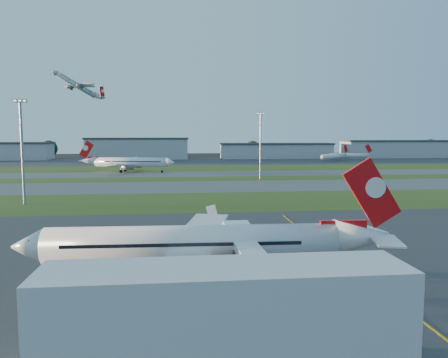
{
  "coord_description": "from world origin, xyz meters",
  "views": [
    {
      "loc": [
        -17.31,
        -59.55,
        17.18
      ],
      "look_at": [
        -6.56,
        40.22,
        7.0
      ],
      "focal_mm": 35.0,
      "sensor_mm": 36.0,
      "label": 1
    }
  ],
  "objects": [
    {
      "name": "jet_bridge",
      "position": [
        -9.81,
        -15.24,
        4.01
      ],
      "size": [
        4.2,
        26.9,
        6.2
      ],
      "color": "silver",
      "rests_on": "ground"
    },
    {
      "name": "hangar_east",
      "position": [
        55.0,
        255.0,
        5.64
      ],
      "size": [
        81.6,
        23.0,
        11.2
      ],
      "color": "#ADAFB5",
      "rests_on": "ground"
    },
    {
      "name": "light_mast_west",
      "position": [
        -55.0,
        52.0,
        14.81
      ],
      "size": [
        3.2,
        0.7,
        25.8
      ],
      "color": "gray",
      "rests_on": "ground"
    },
    {
      "name": "tree_mid_west",
      "position": [
        -20.0,
        266.0,
        5.84
      ],
      "size": [
        9.9,
        9.9,
        10.8
      ],
      "color": "black",
      "rests_on": "ground"
    },
    {
      "name": "mini_jet_far",
      "position": [
        99.12,
        226.12,
        3.28
      ],
      "size": [
        28.46,
        7.64,
        9.48
      ],
      "rotation": [
        0.0,
        0.0,
        -0.17
      ],
      "color": "white",
      "rests_on": "ground"
    },
    {
      "name": "apron_far",
      "position": [
        0.0,
        225.0,
        0.01
      ],
      "size": [
        400.0,
        80.0,
        0.01
      ],
      "primitive_type": "cube",
      "color": "#333335",
      "rests_on": "ground"
    },
    {
      "name": "hangar_far_east",
      "position": [
        155.0,
        255.0,
        6.64
      ],
      "size": [
        96.9,
        23.0,
        13.2
      ],
      "color": "#ADAFB5",
      "rests_on": "ground"
    },
    {
      "name": "airliner_parked",
      "position": [
        -15.23,
        -10.1,
        4.54
      ],
      "size": [
        41.49,
        35.19,
        12.94
      ],
      "rotation": [
        0.0,
        0.0,
        -0.03
      ],
      "color": "white",
      "rests_on": "ground"
    },
    {
      "name": "terminal_fragment",
      "position": [
        -14.0,
        -29.94,
        3.98
      ],
      "size": [
        26.0,
        6.05,
        8.0
      ],
      "color": "silver",
      "rests_on": "ground"
    },
    {
      "name": "hangar_west",
      "position": [
        -45.0,
        255.0,
        7.64
      ],
      "size": [
        71.4,
        23.0,
        15.2
      ],
      "color": "#ADAFB5",
      "rests_on": "ground"
    },
    {
      "name": "light_mast_centre",
      "position": [
        15.0,
        108.0,
        14.81
      ],
      "size": [
        3.2,
        0.7,
        25.8
      ],
      "color": "gray",
      "rests_on": "ground"
    },
    {
      "name": "grass_strip_a",
      "position": [
        0.0,
        52.0,
        0.01
      ],
      "size": [
        300.0,
        34.0,
        0.01
      ],
      "primitive_type": "cube",
      "color": "#354D19",
      "rests_on": "ground"
    },
    {
      "name": "tree_far_east",
      "position": [
        185.0,
        271.0,
        7.46
      ],
      "size": [
        12.65,
        12.65,
        13.8
      ],
      "color": "black",
      "rests_on": "ground"
    },
    {
      "name": "tree_west",
      "position": [
        -110.0,
        270.0,
        7.14
      ],
      "size": [
        12.1,
        12.1,
        13.2
      ],
      "color": "black",
      "rests_on": "ground"
    },
    {
      "name": "airliner_departing",
      "position": [
        -79.75,
        227.84,
        48.43
      ],
      "size": [
        27.28,
        26.76,
        11.31
      ],
      "rotation": [
        0.0,
        0.0,
        0.77
      ],
      "color": "white"
    },
    {
      "name": "mini_jet_near",
      "position": [
        84.37,
        214.53,
        3.28
      ],
      "size": [
        24.45,
        17.78,
        9.48
      ],
      "rotation": [
        0.0,
        0.0,
        0.61
      ],
      "color": "white",
      "rests_on": "ground"
    },
    {
      "name": "apron_near",
      "position": [
        0.0,
        0.0,
        0.01
      ],
      "size": [
        300.0,
        70.0,
        0.01
      ],
      "primitive_type": "cube",
      "color": "#333335",
      "rests_on": "ground"
    },
    {
      "name": "taxiway_b",
      "position": [
        0.0,
        132.0,
        0.01
      ],
      "size": [
        300.0,
        26.0,
        0.01
      ],
      "primitive_type": "cube",
      "color": "#515154",
      "rests_on": "ground"
    },
    {
      "name": "grass_strip_c",
      "position": [
        0.0,
        165.0,
        0.01
      ],
      "size": [
        300.0,
        40.0,
        0.01
      ],
      "primitive_type": "cube",
      "color": "#354D19",
      "rests_on": "ground"
    },
    {
      "name": "grass_strip_b",
      "position": [
        0.0,
        110.0,
        0.01
      ],
      "size": [
        300.0,
        18.0,
        0.01
      ],
      "primitive_type": "cube",
      "color": "#354D19",
      "rests_on": "ground"
    },
    {
      "name": "tree_mid_east",
      "position": [
        40.0,
        269.0,
        6.81
      ],
      "size": [
        11.55,
        11.55,
        12.6
      ],
      "color": "black",
      "rests_on": "ground"
    },
    {
      "name": "yellow_line",
      "position": [
        5.0,
        0.0,
        0.0
      ],
      "size": [
        0.25,
        60.0,
        0.02
      ],
      "primitive_type": "cube",
      "color": "gold",
      "rests_on": "ground"
    },
    {
      "name": "tree_east",
      "position": [
        115.0,
        267.0,
        6.16
      ],
      "size": [
        10.45,
        10.45,
        11.4
      ],
      "color": "black",
      "rests_on": "ground"
    },
    {
      "name": "airliner_taxiing",
      "position": [
        -38.77,
        144.16,
        4.56
      ],
      "size": [
        41.11,
        34.5,
        13.0
      ],
      "rotation": [
        0.0,
        0.0,
        2.92
      ],
      "color": "white",
      "rests_on": "ground"
    },
    {
      "name": "taxiway_a",
      "position": [
        0.0,
        85.0,
        0.01
      ],
      "size": [
        300.0,
        32.0,
        0.01
      ],
      "primitive_type": "cube",
      "color": "#515154",
      "rests_on": "ground"
    },
    {
      "name": "ground",
      "position": [
        0.0,
        0.0,
        0.0
      ],
      "size": [
        700.0,
        700.0,
        0.0
      ],
      "primitive_type": "plane",
      "color": "black",
      "rests_on": "ground"
    }
  ]
}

